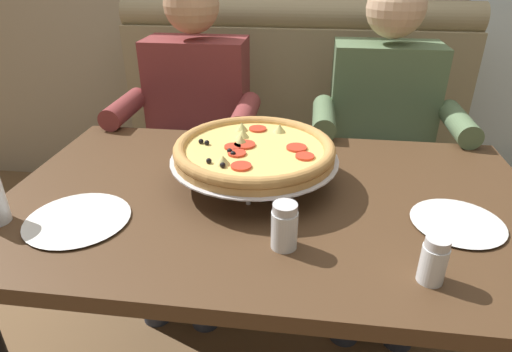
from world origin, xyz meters
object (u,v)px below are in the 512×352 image
object	(u,v)px
booth_bench	(287,168)
plate_near_left	(458,220)
shaker_oregano	(433,263)
shaker_parmesan	(284,229)
pizza	(254,151)
dining_table	(269,224)
diner_left	(193,123)
diner_right	(383,131)
plate_near_right	(77,217)

from	to	relation	value
booth_bench	plate_near_left	size ratio (longest dim) A/B	7.77
shaker_oregano	shaker_parmesan	distance (m)	0.30
pizza	shaker_oregano	world-z (taller)	pizza
dining_table	shaker_parmesan	distance (m)	0.26
booth_bench	diner_left	world-z (taller)	diner_left
diner_right	plate_near_right	xyz separation A→B (m)	(-0.81, -0.80, 0.06)
dining_table	shaker_oregano	distance (m)	0.46
booth_bench	plate_near_right	size ratio (longest dim) A/B	6.77
shaker_oregano	plate_near_right	size ratio (longest dim) A/B	0.40
diner_left	shaker_oregano	xyz separation A→B (m)	(0.71, -0.91, 0.09)
diner_left	diner_right	distance (m)	0.74
booth_bench	shaker_oregano	world-z (taller)	booth_bench
pizza	plate_near_right	distance (m)	0.47
dining_table	plate_near_left	distance (m)	0.47
booth_bench	pizza	size ratio (longest dim) A/B	3.68
diner_left	plate_near_right	xyz separation A→B (m)	(-0.06, -0.80, 0.06)
dining_table	diner_left	bearing A→B (deg)	120.94
pizza	plate_near_left	distance (m)	0.52
booth_bench	shaker_parmesan	world-z (taller)	booth_bench
dining_table	diner_left	distance (m)	0.72
booth_bench	dining_table	xyz separation A→B (m)	(0.00, -0.89, 0.27)
dining_table	diner_left	xyz separation A→B (m)	(-0.37, 0.62, 0.04)
pizza	shaker_oregano	distance (m)	0.53
plate_near_left	pizza	bearing A→B (deg)	163.90
booth_bench	diner_left	size ratio (longest dim) A/B	1.30
shaker_parmesan	plate_near_left	size ratio (longest dim) A/B	0.50
pizza	shaker_oregano	bearing A→B (deg)	-42.17
diner_right	shaker_parmesan	xyz separation A→B (m)	(-0.32, -0.83, 0.09)
booth_bench	plate_near_right	xyz separation A→B (m)	(-0.44, -1.07, 0.37)
dining_table	plate_near_left	bearing A→B (deg)	-9.68
booth_bench	diner_left	bearing A→B (deg)	-144.38
diner_left	plate_near_right	distance (m)	0.80
plate_near_left	shaker_parmesan	bearing A→B (deg)	-160.80
dining_table	diner_right	xyz separation A→B (m)	(0.37, 0.62, 0.04)
plate_near_left	dining_table	bearing A→B (deg)	170.32
diner_right	pizza	distance (m)	0.71
diner_left	plate_near_right	size ratio (longest dim) A/B	5.22
diner_right	plate_near_left	distance (m)	0.70
diner_left	diner_right	xyz separation A→B (m)	(0.74, 0.00, 0.00)
diner_right	shaker_oregano	size ratio (longest dim) A/B	12.92
plate_near_right	pizza	bearing A→B (deg)	32.43
diner_right	plate_near_left	bearing A→B (deg)	-83.71
dining_table	shaker_oregano	bearing A→B (deg)	-40.00
pizza	dining_table	bearing A→B (deg)	-53.89
dining_table	diner_right	distance (m)	0.72
booth_bench	dining_table	world-z (taller)	booth_bench
booth_bench	diner_left	distance (m)	0.55
diner_left	plate_near_right	world-z (taller)	diner_left
booth_bench	diner_right	size ratio (longest dim) A/B	1.30
diner_right	shaker_oregano	distance (m)	0.91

